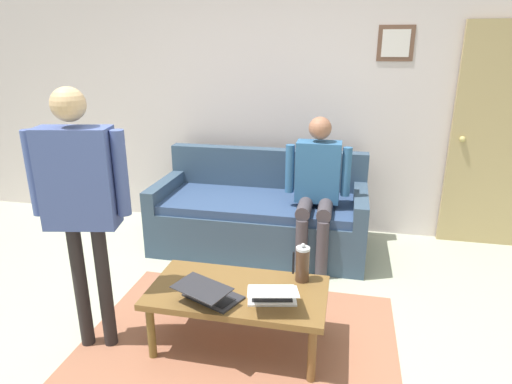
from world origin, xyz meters
TOP-DOWN VIEW (x-y plane):
  - ground_plane at (0.00, 0.00)m, footprint 7.68×7.68m
  - area_rug at (-0.06, -0.01)m, footprint 2.01×1.72m
  - back_wall at (-0.00, -2.20)m, footprint 7.04×0.11m
  - interior_door at (-2.00, -2.11)m, footprint 0.82×0.09m
  - couch at (0.10, -1.59)m, footprint 1.94×0.88m
  - coffee_table at (-0.06, -0.11)m, footprint 1.10×0.58m
  - laptop_left at (0.07, 0.04)m, footprint 0.42×0.41m
  - laptop_center at (-0.29, -0.03)m, footprint 0.36×0.41m
  - french_press at (-0.44, -0.30)m, footprint 0.11×0.09m
  - person_standing at (0.82, 0.07)m, footprint 0.58×0.26m
  - person_seated at (-0.44, -1.36)m, footprint 0.55×0.51m

SIDE VIEW (x-z plane):
  - ground_plane at x=0.00m, z-range 0.00..0.00m
  - area_rug at x=-0.06m, z-range 0.00..0.01m
  - couch at x=0.10m, z-range -0.13..0.75m
  - coffee_table at x=-0.06m, z-range 0.16..0.56m
  - laptop_left at x=0.07m, z-range 0.38..0.50m
  - laptop_center at x=-0.29m, z-range 0.37..0.52m
  - french_press at x=-0.44m, z-range 0.39..0.65m
  - person_seated at x=-0.44m, z-range 0.09..1.37m
  - interior_door at x=-2.00m, z-range 0.00..2.05m
  - person_standing at x=0.82m, z-range 0.23..1.86m
  - back_wall at x=0.00m, z-range 0.00..2.70m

